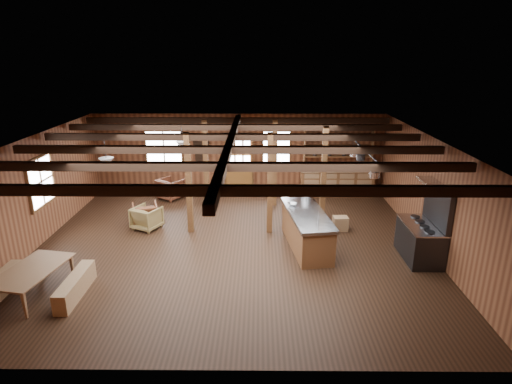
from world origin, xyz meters
TOP-DOWN VIEW (x-y plane):
  - room at (0.00, 0.00)m, footprint 10.04×9.04m
  - ceiling_joists at (0.00, 0.18)m, footprint 9.80×8.82m
  - timber_posts at (0.52, 2.08)m, footprint 3.95×2.35m
  - back_door at (0.00, 4.45)m, footprint 1.02×0.08m
  - window_back_left at (-2.60, 4.46)m, footprint 1.32×0.06m
  - window_back_right at (1.30, 4.46)m, footprint 1.02×0.06m
  - window_left at (-4.96, 0.50)m, footprint 0.14×1.24m
  - notice_boards at (-1.50, 4.46)m, footprint 1.08×0.03m
  - back_counter at (3.40, 4.20)m, footprint 2.55×0.60m
  - pendant_lamps at (-2.25, 1.00)m, footprint 1.86×2.36m
  - pot_rack at (3.25, 0.30)m, footprint 0.40×3.00m
  - kitchen_island at (1.93, 0.03)m, footprint 1.22×2.60m
  - step_stool at (3.00, 1.11)m, footprint 0.47×0.35m
  - commercial_range at (4.65, -0.59)m, footprint 0.79×1.52m
  - dining_table at (-3.90, -2.33)m, footprint 1.23×1.83m
  - bench_aisle at (-3.07, -2.33)m, footprint 0.29×1.54m
  - armchair_a at (-2.60, 1.49)m, footprint 0.86×0.88m
  - armchair_b at (-2.32, 3.80)m, footprint 1.05×1.06m
  - armchair_c at (-2.47, 1.19)m, footprint 0.94×0.95m
  - counter_pot at (2.03, 1.04)m, footprint 0.33×0.33m
  - bowl at (1.59, 0.58)m, footprint 0.31×0.31m

SIDE VIEW (x-z plane):
  - step_stool at x=3.00m, z-range 0.00..0.40m
  - bench_aisle at x=-3.07m, z-range 0.00..0.42m
  - dining_table at x=-3.90m, z-range 0.00..0.60m
  - armchair_a at x=-2.60m, z-range 0.00..0.64m
  - armchair_c at x=-2.47m, z-range 0.00..0.65m
  - armchair_b at x=-2.32m, z-range 0.00..0.70m
  - kitchen_island at x=1.93m, z-range -0.12..1.08m
  - back_counter at x=3.40m, z-range -0.62..1.83m
  - commercial_range at x=4.65m, z-range -0.32..1.55m
  - back_door at x=0.00m, z-range -0.19..1.96m
  - bowl at x=1.59m, z-range 0.94..1.00m
  - counter_pot at x=2.03m, z-range 0.94..1.14m
  - room at x=0.00m, z-range -0.02..2.82m
  - timber_posts at x=0.52m, z-range 0.00..2.80m
  - window_back_left at x=-2.60m, z-range 0.94..2.26m
  - window_back_right at x=1.30m, z-range 0.94..2.26m
  - window_left at x=-4.96m, z-range 0.94..2.26m
  - notice_boards at x=-1.50m, z-range 1.19..2.09m
  - pendant_lamps at x=-2.25m, z-range 1.92..2.58m
  - pot_rack at x=3.25m, z-range 2.06..2.52m
  - ceiling_joists at x=0.00m, z-range 2.59..2.77m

